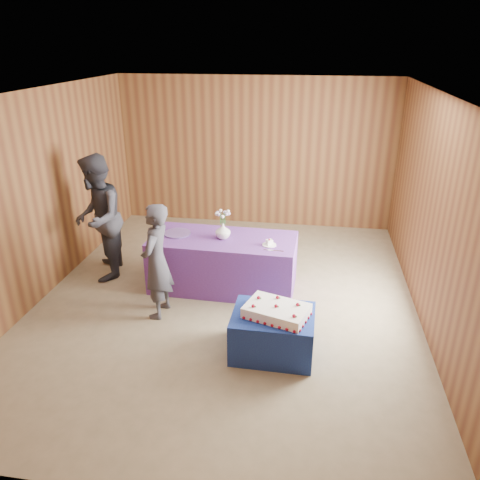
% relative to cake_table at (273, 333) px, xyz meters
% --- Properties ---
extents(ground, '(6.00, 6.00, 0.00)m').
position_rel_cake_table_xyz_m(ground, '(-0.72, 1.02, -0.25)').
color(ground, gray).
rests_on(ground, ground).
extents(room_shell, '(5.04, 6.04, 2.72)m').
position_rel_cake_table_xyz_m(room_shell, '(-0.72, 1.02, 1.55)').
color(room_shell, brown).
rests_on(room_shell, ground).
extents(cake_table, '(0.91, 0.72, 0.50)m').
position_rel_cake_table_xyz_m(cake_table, '(0.00, 0.00, 0.00)').
color(cake_table, navy).
rests_on(cake_table, ground).
extents(serving_table, '(2.03, 0.96, 0.75)m').
position_rel_cake_table_xyz_m(serving_table, '(-0.83, 1.42, 0.12)').
color(serving_table, '#6C3798').
rests_on(serving_table, ground).
extents(sheet_cake, '(0.80, 0.65, 0.16)m').
position_rel_cake_table_xyz_m(sheet_cake, '(0.04, -0.03, 0.31)').
color(sheet_cake, white).
rests_on(sheet_cake, cake_table).
extents(vase, '(0.27, 0.27, 0.21)m').
position_rel_cake_table_xyz_m(vase, '(-0.83, 1.42, 0.61)').
color(vase, white).
rests_on(vase, serving_table).
extents(flower_spray, '(0.21, 0.21, 0.16)m').
position_rel_cake_table_xyz_m(flower_spray, '(-0.83, 1.42, 0.85)').
color(flower_spray, '#245B26').
rests_on(flower_spray, vase).
extents(platter, '(0.44, 0.44, 0.02)m').
position_rel_cake_table_xyz_m(platter, '(-1.49, 1.47, 0.51)').
color(platter, '#654891').
rests_on(platter, serving_table).
extents(plate, '(0.22, 0.22, 0.01)m').
position_rel_cake_table_xyz_m(plate, '(-0.18, 1.28, 0.51)').
color(plate, white).
rests_on(plate, serving_table).
extents(cake_slice, '(0.10, 0.10, 0.09)m').
position_rel_cake_table_xyz_m(cake_slice, '(-0.18, 1.28, 0.55)').
color(cake_slice, white).
rests_on(cake_slice, plate).
extents(knife, '(0.26, 0.03, 0.00)m').
position_rel_cake_table_xyz_m(knife, '(-0.10, 1.12, 0.50)').
color(knife, silver).
rests_on(knife, serving_table).
extents(guest_left, '(0.39, 0.56, 1.49)m').
position_rel_cake_table_xyz_m(guest_left, '(-1.50, 0.58, 0.49)').
color(guest_left, '#3C3B46').
rests_on(guest_left, ground).
extents(guest_right, '(0.92, 1.05, 1.83)m').
position_rel_cake_table_xyz_m(guest_right, '(-2.65, 1.47, 0.67)').
color(guest_right, '#30313A').
rests_on(guest_right, ground).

